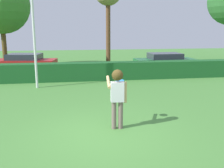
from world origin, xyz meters
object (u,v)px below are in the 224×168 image
Objects in this scene: person at (117,92)px; frisbee at (120,81)px; parked_car_green at (165,61)px; lamppost at (33,13)px; parked_car_red at (25,62)px; willow_tree at (1,5)px.

person is 0.54m from frisbee.
lamppost is at bearing -153.02° from parked_car_green.
frisbee reaches higher than parked_car_red.
frisbee is 11.79m from parked_car_red.
willow_tree is at bearing 116.76° from frisbee.
person is 11.47m from parked_car_green.
lamppost is 1.51× the size of parked_car_red.
willow_tree is at bearing 166.17° from parked_car_green.
willow_tree is at bearing 133.99° from parked_car_red.
lamppost reaches higher than frisbee.
frisbee is (0.16, 0.46, 0.24)m from person.
parked_car_red is 1.04× the size of parked_car_green.
willow_tree reaches higher than parked_car_green.
lamppost is (-3.05, 5.98, 2.52)m from person.
frisbee is 11.01m from parked_car_green.
person is 0.27× the size of willow_tree.
person reaches higher than frisbee.
parked_car_green is at bearing -13.83° from willow_tree.
person reaches higher than parked_car_red.
person is 0.42× the size of parked_car_green.
person reaches higher than parked_car_green.
lamppost is 6.23m from parked_car_red.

